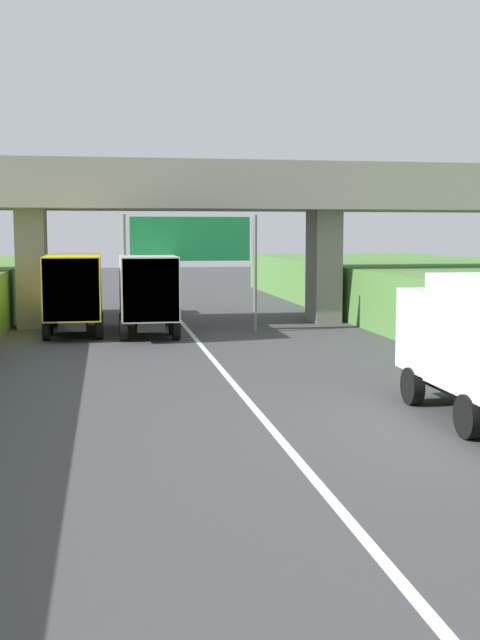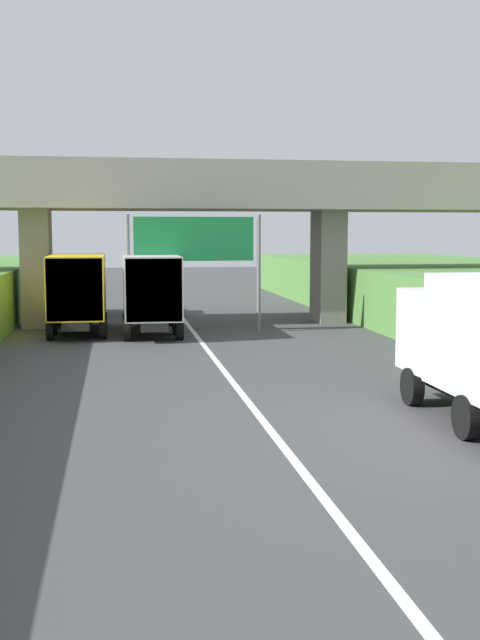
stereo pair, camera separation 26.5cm
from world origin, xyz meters
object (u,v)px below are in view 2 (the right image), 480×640
object	(u,v)px
truck_yellow	(79,289)
construction_barrel_3	(441,359)
car_black	(147,298)
overhead_highway_sign	(194,246)
truck_red	(150,289)
car_green	(82,298)

from	to	relation	value
truck_yellow	construction_barrel_3	xyz separation A→B (m)	(11.64, -12.09, -1.47)
car_black	overhead_highway_sign	bearing A→B (deg)	-79.09
car_black	construction_barrel_3	bearing A→B (deg)	-67.31
construction_barrel_3	truck_red	bearing A→B (deg)	126.93
truck_yellow	car_green	xyz separation A→B (m)	(-0.19, 8.11, -1.08)
truck_yellow	truck_red	size ratio (longest dim) A/B	1.00
overhead_highway_sign	car_black	size ratio (longest dim) A/B	1.43
truck_red	construction_barrel_3	size ratio (longest dim) A/B	8.11
car_green	car_black	bearing A→B (deg)	-2.98
truck_red	car_black	bearing A→B (deg)	88.95
overhead_highway_sign	car_black	bearing A→B (deg)	100.91
overhead_highway_sign	car_black	xyz separation A→B (m)	(-1.73, 8.99, -2.95)
truck_yellow	construction_barrel_3	distance (m)	16.84
truck_yellow	construction_barrel_3	size ratio (longest dim) A/B	8.11
truck_red	car_green	xyz separation A→B (m)	(-3.30, 8.85, -1.08)
truck_yellow	truck_red	world-z (taller)	same
overhead_highway_sign	truck_red	bearing A→B (deg)	170.43
truck_red	construction_barrel_3	distance (m)	14.27
car_green	overhead_highway_sign	bearing A→B (deg)	-60.48
car_black	truck_yellow	bearing A→B (deg)	-112.39
overhead_highway_sign	truck_yellow	world-z (taller)	overhead_highway_sign
overhead_highway_sign	construction_barrel_3	bearing A→B (deg)	-58.96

